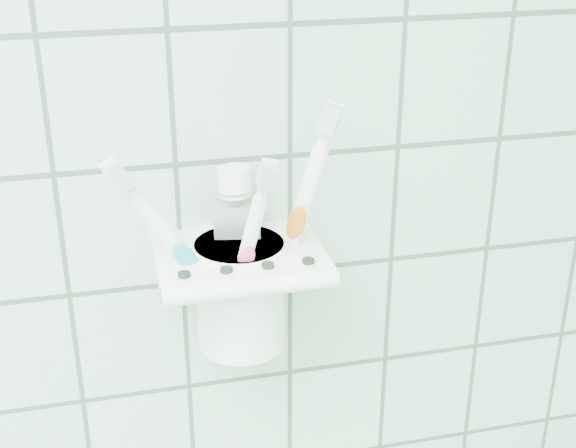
{
  "coord_description": "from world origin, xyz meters",
  "views": [
    {
      "loc": [
        0.54,
        0.56,
        1.6
      ],
      "look_at": [
        0.67,
        1.1,
        1.34
      ],
      "focal_mm": 50.0,
      "sensor_mm": 36.0,
      "label": 1
    }
  ],
  "objects_px": {
    "toothbrush_pink": "(248,228)",
    "toothbrush_blue": "(262,218)",
    "holder_bracket": "(239,259)",
    "toothbrush_orange": "(220,241)",
    "cup": "(240,290)",
    "toothpaste_tube": "(241,240)"
  },
  "relations": [
    {
      "from": "toothbrush_pink",
      "to": "toothbrush_blue",
      "type": "relative_size",
      "value": 0.94
    },
    {
      "from": "holder_bracket",
      "to": "toothbrush_pink",
      "type": "height_order",
      "value": "toothbrush_pink"
    },
    {
      "from": "holder_bracket",
      "to": "toothbrush_orange",
      "type": "distance_m",
      "value": 0.02
    },
    {
      "from": "toothbrush_pink",
      "to": "toothbrush_orange",
      "type": "bearing_deg",
      "value": 161.33
    },
    {
      "from": "toothbrush_orange",
      "to": "holder_bracket",
      "type": "bearing_deg",
      "value": 3.38
    },
    {
      "from": "cup",
      "to": "toothbrush_pink",
      "type": "relative_size",
      "value": 0.48
    },
    {
      "from": "cup",
      "to": "toothbrush_orange",
      "type": "relative_size",
      "value": 0.52
    },
    {
      "from": "toothpaste_tube",
      "to": "toothbrush_orange",
      "type": "bearing_deg",
      "value": -130.99
    },
    {
      "from": "toothbrush_blue",
      "to": "toothbrush_orange",
      "type": "height_order",
      "value": "toothbrush_blue"
    },
    {
      "from": "cup",
      "to": "toothbrush_pink",
      "type": "height_order",
      "value": "toothbrush_pink"
    },
    {
      "from": "cup",
      "to": "toothbrush_orange",
      "type": "distance_m",
      "value": 0.05
    },
    {
      "from": "toothpaste_tube",
      "to": "toothbrush_blue",
      "type": "bearing_deg",
      "value": -16.31
    },
    {
      "from": "cup",
      "to": "toothpaste_tube",
      "type": "bearing_deg",
      "value": 69.77
    },
    {
      "from": "toothbrush_pink",
      "to": "cup",
      "type": "bearing_deg",
      "value": 119.26
    },
    {
      "from": "holder_bracket",
      "to": "cup",
      "type": "distance_m",
      "value": 0.03
    },
    {
      "from": "cup",
      "to": "holder_bracket",
      "type": "bearing_deg",
      "value": -104.16
    },
    {
      "from": "toothbrush_blue",
      "to": "toothbrush_orange",
      "type": "xyz_separation_m",
      "value": [
        -0.04,
        -0.01,
        -0.01
      ]
    },
    {
      "from": "toothbrush_pink",
      "to": "toothbrush_blue",
      "type": "height_order",
      "value": "toothbrush_blue"
    },
    {
      "from": "toothbrush_orange",
      "to": "toothbrush_pink",
      "type": "bearing_deg",
      "value": -5.12
    },
    {
      "from": "toothbrush_pink",
      "to": "toothpaste_tube",
      "type": "relative_size",
      "value": 1.33
    },
    {
      "from": "toothbrush_orange",
      "to": "toothpaste_tube",
      "type": "height_order",
      "value": "toothbrush_orange"
    },
    {
      "from": "cup",
      "to": "toothbrush_blue",
      "type": "xyz_separation_m",
      "value": [
        0.02,
        0.0,
        0.06
      ]
    }
  ]
}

